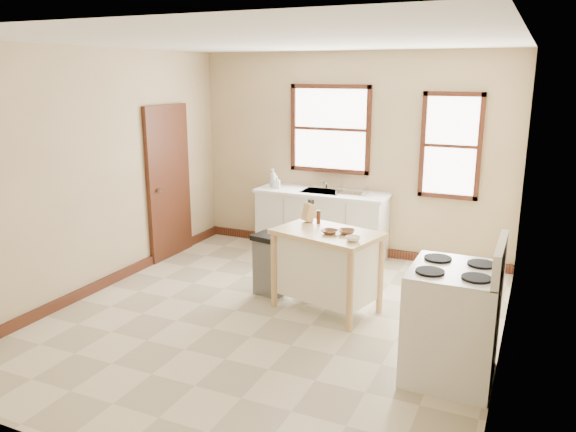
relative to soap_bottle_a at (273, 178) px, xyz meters
The scene contains 23 objects.
floor 2.65m from the soap_bottle_a, 64.46° to the right, with size 5.00×5.00×0.00m, color beige.
ceiling 3.00m from the soap_bottle_a, 64.46° to the right, with size 5.00×5.00×0.00m, color white.
wall_back 1.15m from the soap_bottle_a, 15.99° to the left, with size 4.50×0.04×2.80m, color #CAB785.
wall_left 2.53m from the soap_bottle_a, 118.61° to the right, with size 0.04×5.00×2.80m, color #CAB785.
wall_right 3.98m from the soap_bottle_a, 33.67° to the right, with size 0.04×5.00×2.80m, color #CAB785.
window_main 1.06m from the soap_bottle_a, 20.53° to the left, with size 1.17×0.06×1.22m, color black, non-canonical shape.
window_side 2.48m from the soap_bottle_a, ahead, with size 0.77×0.06×1.37m, color black, non-canonical shape.
door_left 1.47m from the soap_bottle_a, 142.21° to the right, with size 0.06×0.90×2.10m, color black.
baseboard_back 1.47m from the soap_bottle_a, 14.47° to the left, with size 4.50×0.04×0.12m, color black.
baseboard_left 2.68m from the soap_bottle_a, 118.00° to the right, with size 0.04×5.00×0.12m, color black.
sink_counter 0.95m from the soap_bottle_a, ahead, with size 1.86×0.62×0.92m, color silver, non-canonical shape.
faucet 0.77m from the soap_bottle_a, 13.56° to the left, with size 0.03×0.03×0.22m, color silver.
soap_bottle_a is the anchor object (origin of this frame).
soap_bottle_b 0.13m from the soap_bottle_a, 37.38° to the right, with size 0.08×0.08×0.17m, color #B2B2B2.
dish_rack 1.19m from the soap_bottle_a, ahead, with size 0.39×0.29×0.10m, color silver, non-canonical shape.
kitchen_island 2.38m from the soap_bottle_a, 49.73° to the right, with size 1.09×0.69×0.89m, color tan, non-canonical shape.
knife_block 1.89m from the soap_bottle_a, 51.94° to the right, with size 0.10×0.10×0.20m, color tan, non-canonical shape.
pepper_grinder 1.99m from the soap_bottle_a, 49.43° to the right, with size 0.04×0.04×0.15m, color #482313.
bowl_a 2.41m from the soap_bottle_a, 49.90° to the right, with size 0.17×0.17×0.04m, color brown.
bowl_b 2.46m from the soap_bottle_a, 45.99° to the right, with size 0.18×0.18×0.04m, color brown.
bowl_c 2.71m from the soap_bottle_a, 47.00° to the right, with size 0.15×0.15×0.05m, color white.
trash_bin 1.90m from the soap_bottle_a, 65.11° to the right, with size 0.37×0.31×0.72m, color #5D5D5B, non-canonical shape.
gas_stove 3.96m from the soap_bottle_a, 41.78° to the right, with size 0.77×0.79×1.23m, color white, non-canonical shape.
Camera 1 is at (2.42, -4.92, 2.52)m, focal length 35.00 mm.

